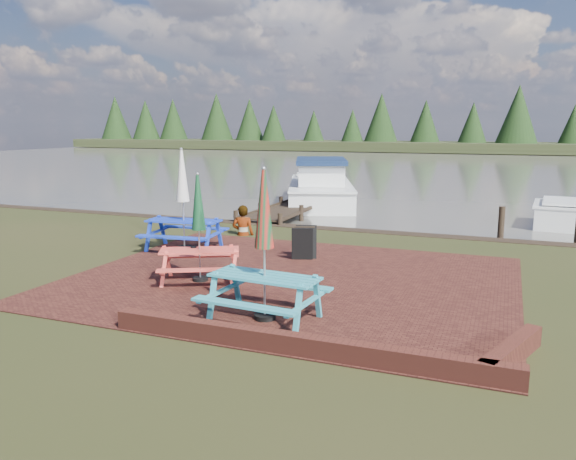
# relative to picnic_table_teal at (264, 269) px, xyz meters

# --- Properties ---
(ground) EXTENTS (120.00, 120.00, 0.00)m
(ground) POSITION_rel_picnic_table_teal_xyz_m (-0.48, 1.45, -0.88)
(ground) COLOR black
(ground) RESTS_ON ground
(paving) EXTENTS (9.00, 7.50, 0.02)m
(paving) POSITION_rel_picnic_table_teal_xyz_m (-0.48, 2.45, -0.87)
(paving) COLOR #341510
(paving) RESTS_ON ground
(brick_wall) EXTENTS (6.21, 1.79, 0.30)m
(brick_wall) POSITION_rel_picnic_table_teal_xyz_m (1.66, -0.97, -0.73)
(brick_wall) COLOR #4C1E16
(brick_wall) RESTS_ON ground
(water) EXTENTS (120.00, 60.00, 0.02)m
(water) POSITION_rel_picnic_table_teal_xyz_m (-0.48, 38.45, -0.88)
(water) COLOR #47443D
(water) RESTS_ON ground
(far_treeline) EXTENTS (120.00, 10.00, 8.10)m
(far_treeline) POSITION_rel_picnic_table_teal_xyz_m (-0.48, 67.45, 2.40)
(far_treeline) COLOR black
(far_treeline) RESTS_ON ground
(picnic_table_teal) EXTENTS (1.94, 1.76, 2.52)m
(picnic_table_teal) POSITION_rel_picnic_table_teal_xyz_m (0.00, 0.00, 0.00)
(picnic_table_teal) COLOR teal
(picnic_table_teal) RESTS_ON ground
(picnic_table_red) EXTENTS (2.08, 2.00, 2.23)m
(picnic_table_red) POSITION_rel_picnic_table_teal_xyz_m (-2.20, 1.67, -0.10)
(picnic_table_red) COLOR #CA4034
(picnic_table_red) RESTS_ON ground
(picnic_table_blue) EXTENTS (2.06, 1.88, 2.61)m
(picnic_table_blue) POSITION_rel_picnic_table_teal_xyz_m (-4.11, 4.14, 0.03)
(picnic_table_blue) COLOR #1632AB
(picnic_table_blue) RESTS_ON ground
(chalkboard) EXTENTS (0.54, 0.63, 0.82)m
(chalkboard) POSITION_rel_picnic_table_teal_xyz_m (-0.83, 4.24, -0.46)
(chalkboard) COLOR black
(chalkboard) RESTS_ON ground
(jetty) EXTENTS (1.76, 9.08, 1.00)m
(jetty) POSITION_rel_picnic_table_teal_xyz_m (-3.98, 12.72, -0.77)
(jetty) COLOR black
(jetty) RESTS_ON ground
(boat_jetty) EXTENTS (4.99, 8.03, 2.20)m
(boat_jetty) POSITION_rel_picnic_table_teal_xyz_m (-4.02, 15.12, -0.42)
(boat_jetty) COLOR silver
(boat_jetty) RESTS_ON ground
(person) EXTENTS (0.73, 0.58, 1.77)m
(person) POSITION_rel_picnic_table_teal_xyz_m (-3.56, 6.49, 0.00)
(person) COLOR gray
(person) RESTS_ON ground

